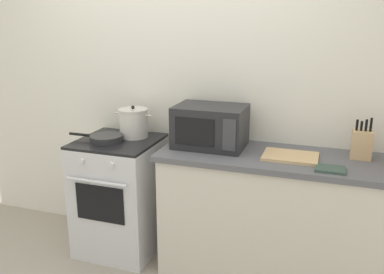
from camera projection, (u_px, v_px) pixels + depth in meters
back_wall at (213, 94)px, 3.21m from camera, size 4.40×0.10×2.50m
lower_cabinet_right at (279, 220)px, 2.93m from camera, size 1.64×0.56×0.88m
countertop_right at (283, 159)px, 2.80m from camera, size 1.70×0.60×0.04m
stove at (120, 195)px, 3.30m from camera, size 0.60×0.64×0.92m
stock_pot at (134, 123)px, 3.22m from camera, size 0.31×0.23×0.25m
frying_pan at (105, 138)px, 3.12m from camera, size 0.45×0.25×0.05m
microwave at (210, 126)px, 2.98m from camera, size 0.50×0.37×0.30m
cutting_board at (290, 156)px, 2.76m from camera, size 0.36×0.26×0.02m
knife_block at (362, 144)px, 2.73m from camera, size 0.13×0.10×0.28m
oven_mitt at (330, 169)px, 2.54m from camera, size 0.18×0.14×0.02m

